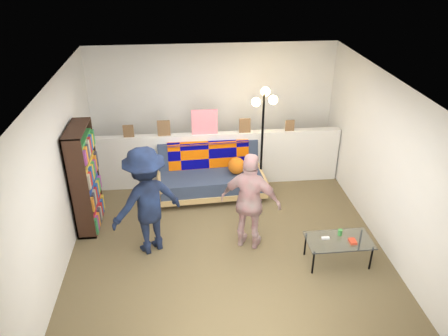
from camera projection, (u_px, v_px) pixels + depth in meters
The scene contains 10 objects.
ground at pixel (227, 243), 6.50m from camera, with size 5.00×5.00×0.00m, color brown.
room_shell at pixel (224, 127), 6.13m from camera, with size 4.60×5.05×2.45m.
half_wall_ledge at pixel (216, 159), 7.85m from camera, with size 4.45×0.15×1.00m, color silver.
ledge_decor at pixel (203, 125), 7.50m from camera, with size 2.97×0.02×0.45m.
futon_sofa at pixel (211, 175), 7.58m from camera, with size 1.90×0.99×0.80m.
bookshelf at pixel (85, 182), 6.58m from camera, with size 0.27×0.82×1.64m.
coffee_table at pixel (339, 241), 5.97m from camera, with size 0.90×0.50×0.46m.
floor_lamp at pixel (264, 121), 7.26m from camera, with size 0.40×0.34×1.87m.
person_left at pixel (147, 201), 6.03m from camera, with size 1.04×0.60×1.61m, color black.
person_right at pixel (251, 202), 6.12m from camera, with size 0.87×0.36×1.48m, color pink.
Camera 1 is at (-0.55, -5.19, 4.03)m, focal length 35.00 mm.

